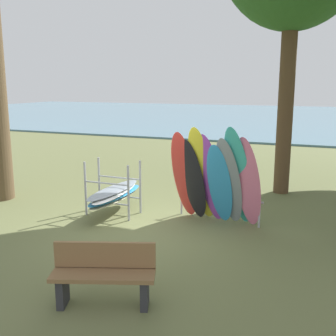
# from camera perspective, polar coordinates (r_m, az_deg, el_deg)

# --- Properties ---
(ground_plane) EXTENTS (80.00, 80.00, 0.00)m
(ground_plane) POSITION_cam_1_polar(r_m,az_deg,el_deg) (8.51, -3.55, -8.79)
(ground_plane) COLOR #60663D
(lake_water) EXTENTS (80.00, 36.00, 0.10)m
(lake_water) POSITION_cam_1_polar(r_m,az_deg,el_deg) (38.79, 16.69, 6.89)
(lake_water) COLOR slate
(lake_water) RESTS_ON ground
(leaning_board_pile) EXTENTS (2.03, 1.12, 2.19)m
(leaning_board_pile) POSITION_cam_1_polar(r_m,az_deg,el_deg) (8.61, 6.65, -1.66)
(leaning_board_pile) COLOR red
(leaning_board_pile) RESTS_ON ground
(board_storage_rack) EXTENTS (1.15, 2.13, 1.25)m
(board_storage_rack) POSITION_cam_1_polar(r_m,az_deg,el_deg) (9.50, -7.47, -3.53)
(board_storage_rack) COLOR #9EA0A5
(board_storage_rack) RESTS_ON ground
(park_bench) EXTENTS (1.46, 0.86, 0.85)m
(park_bench) POSITION_cam_1_polar(r_m,az_deg,el_deg) (5.78, -8.97, -14.31)
(park_bench) COLOR #2D2D33
(park_bench) RESTS_ON ground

